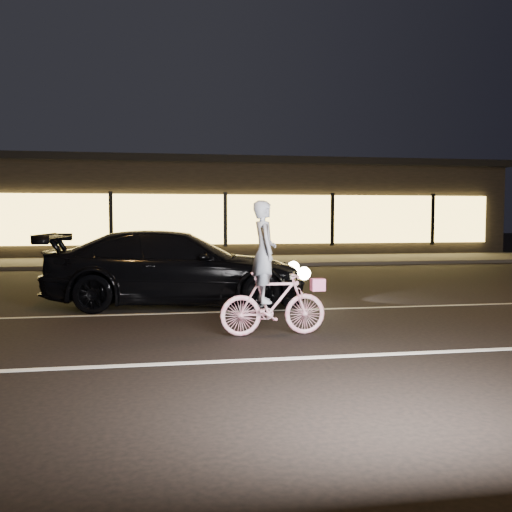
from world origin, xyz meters
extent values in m
plane|color=black|center=(0.00, 0.00, 0.00)|extent=(90.00, 90.00, 0.00)
cube|color=silver|center=(0.00, -1.50, 0.00)|extent=(60.00, 0.12, 0.01)
cube|color=gray|center=(0.00, 2.00, 0.00)|extent=(60.00, 0.10, 0.01)
cube|color=#383533|center=(0.00, 13.00, 0.06)|extent=(30.00, 4.00, 0.12)
cube|color=black|center=(0.00, 19.00, 2.00)|extent=(25.00, 8.00, 4.00)
cube|color=black|center=(0.00, 19.00, 4.05)|extent=(25.40, 8.40, 0.30)
cube|color=#FFCE59|center=(0.00, 14.90, 1.60)|extent=(23.00, 0.15, 2.00)
cube|color=black|center=(-4.50, 14.82, 1.60)|extent=(0.15, 0.08, 2.20)
cube|color=black|center=(0.00, 14.82, 1.60)|extent=(0.15, 0.08, 2.20)
cube|color=black|center=(4.50, 14.82, 1.60)|extent=(0.15, 0.08, 2.20)
cube|color=black|center=(9.00, 14.82, 1.60)|extent=(0.15, 0.08, 2.20)
imported|color=#D53A65|center=(-1.08, -0.13, 0.47)|extent=(1.55, 0.44, 0.93)
imported|color=silver|center=(-1.21, -0.13, 1.22)|extent=(0.35, 0.53, 1.46)
cube|color=#E03E8F|center=(-0.41, -0.13, 0.73)|extent=(0.20, 0.16, 0.18)
imported|color=black|center=(-2.36, 2.98, 0.73)|extent=(5.16, 2.46, 1.45)
sphere|color=#FFF2BF|center=(0.09, 3.43, 0.66)|extent=(0.24, 0.24, 0.24)
sphere|color=#FFF2BF|center=(-0.03, 2.11, 0.66)|extent=(0.24, 0.24, 0.24)
camera|label=1|loc=(-2.72, -8.14, 1.73)|focal=40.00mm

